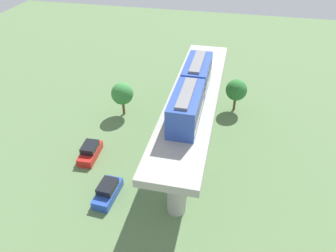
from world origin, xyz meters
TOP-DOWN VIEW (x-y plane):
  - ground_plane at (0.00, 0.00)m, footprint 120.00×120.00m
  - viaduct at (0.00, 0.00)m, footprint 5.20×28.00m
  - train at (0.00, -1.90)m, footprint 2.64×13.55m
  - parked_car_red at (-11.91, -3.30)m, footprint 1.99×4.28m
  - parked_car_blue at (-7.44, -8.94)m, footprint 2.06×4.31m
  - tree_near_viaduct at (-11.01, 6.62)m, footprint 3.13×3.13m
  - tree_mid_lot at (4.63, 11.30)m, footprint 3.06×3.06m

SIDE VIEW (x-z plane):
  - ground_plane at x=0.00m, z-range 0.00..0.00m
  - parked_car_red at x=-11.91m, z-range -0.14..1.62m
  - parked_car_blue at x=-7.44m, z-range -0.14..1.62m
  - tree_mid_lot at x=4.63m, z-range 0.88..5.76m
  - tree_near_viaduct at x=-11.01m, z-range 0.90..5.88m
  - viaduct at x=0.00m, z-range 2.07..10.55m
  - train at x=0.00m, z-range 8.39..11.63m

